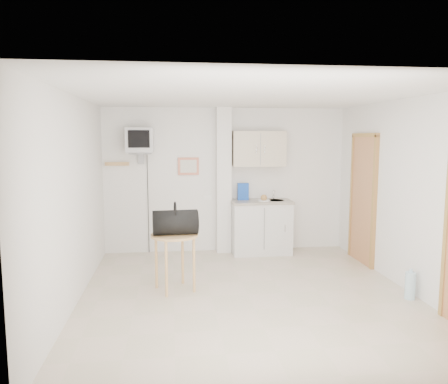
{
  "coord_description": "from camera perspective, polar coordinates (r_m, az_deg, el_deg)",
  "views": [
    {
      "loc": [
        -0.94,
        -5.3,
        2.0
      ],
      "look_at": [
        -0.23,
        0.6,
        1.25
      ],
      "focal_mm": 35.0,
      "sensor_mm": 36.0,
      "label": 1
    }
  ],
  "objects": [
    {
      "name": "round_table",
      "position": [
        5.74,
        -6.47,
        -6.54
      ],
      "size": [
        0.61,
        0.61,
        0.75
      ],
      "rotation": [
        0.0,
        0.0,
        -0.42
      ],
      "color": "tan",
      "rests_on": "ground"
    },
    {
      "name": "ground",
      "position": [
        5.74,
        3.07,
        -13.21
      ],
      "size": [
        4.5,
        4.5,
        0.0
      ],
      "primitive_type": "plane",
      "color": "#BCAF95",
      "rests_on": "ground"
    },
    {
      "name": "room_envelope",
      "position": [
        5.53,
        5.46,
        2.37
      ],
      "size": [
        4.24,
        4.54,
        2.55
      ],
      "color": "white",
      "rests_on": "ground"
    },
    {
      "name": "crt_television",
      "position": [
        7.34,
        -10.93,
        6.56
      ],
      "size": [
        0.44,
        0.45,
        2.15
      ],
      "color": "slate",
      "rests_on": "ground"
    },
    {
      "name": "kitchenette",
      "position": [
        7.55,
        4.77,
        -1.94
      ],
      "size": [
        1.03,
        0.58,
        2.1
      ],
      "color": "silver",
      "rests_on": "ground"
    },
    {
      "name": "water_bottle",
      "position": [
        5.99,
        23.15,
        -11.16
      ],
      "size": [
        0.13,
        0.13,
        0.38
      ],
      "color": "#ABD1E2",
      "rests_on": "ground"
    },
    {
      "name": "duffel_bag",
      "position": [
        5.66,
        -6.38,
        -3.92
      ],
      "size": [
        0.6,
        0.36,
        0.43
      ],
      "rotation": [
        0.0,
        0.0,
        0.07
      ],
      "color": "black",
      "rests_on": "round_table"
    }
  ]
}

